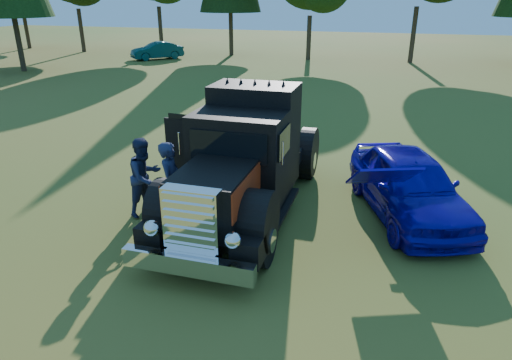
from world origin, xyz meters
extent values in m
plane|color=#325B1A|center=(0.00, 0.00, 0.00)|extent=(120.00, 120.00, 0.00)
cylinder|color=#2D2116|center=(-32.00, 30.00, 2.16)|extent=(0.36, 0.36, 4.32)
cylinder|color=#2D2116|center=(-25.00, 29.00, 1.89)|extent=(0.36, 0.36, 3.78)
cylinder|color=#2D2116|center=(-18.00, 31.00, 1.98)|extent=(0.36, 0.36, 3.96)
cylinder|color=#2D2116|center=(-11.00, 30.50, 2.34)|extent=(0.36, 0.36, 4.68)
cylinder|color=#2D2116|center=(-4.00, 29.50, 1.71)|extent=(0.36, 0.36, 3.42)
cylinder|color=#2D2116|center=(4.00, 30.00, 2.07)|extent=(0.36, 0.36, 4.14)
cylinder|color=#2D2116|center=(-22.00, 18.00, 2.34)|extent=(0.36, 0.36, 4.68)
cylinder|color=black|center=(-1.42, -0.98, 0.55)|extent=(0.32, 1.10, 1.10)
cylinder|color=black|center=(0.68, -0.98, 0.55)|extent=(0.32, 1.10, 1.10)
cylinder|color=black|center=(-1.42, 3.82, 0.55)|extent=(0.32, 1.10, 1.10)
cylinder|color=black|center=(0.68, 3.82, 0.55)|extent=(0.32, 1.10, 1.10)
cylinder|color=black|center=(-1.09, 3.82, 0.55)|extent=(0.32, 1.10, 1.10)
cylinder|color=black|center=(0.35, 3.82, 0.55)|extent=(0.32, 1.10, 1.10)
cube|color=black|center=(-0.37, 1.62, 0.62)|extent=(1.60, 6.40, 0.28)
cube|color=white|center=(-0.37, -2.23, 0.55)|extent=(2.50, 0.22, 0.36)
cube|color=white|center=(-0.37, -1.93, 1.25)|extent=(1.05, 0.30, 1.30)
cube|color=black|center=(-0.37, -0.88, 1.30)|extent=(1.35, 1.80, 1.10)
cube|color=#9F2B11|center=(-1.06, -0.88, 1.50)|extent=(0.02, 1.80, 0.60)
cube|color=#9F2B11|center=(0.32, -0.88, 1.50)|extent=(0.02, 1.80, 0.60)
cylinder|color=black|center=(-1.32, -0.98, 0.95)|extent=(0.55, 1.24, 1.24)
cylinder|color=black|center=(0.58, -0.98, 0.95)|extent=(0.55, 1.24, 1.24)
sphere|color=white|center=(-1.15, -2.00, 1.05)|extent=(0.32, 0.32, 0.32)
sphere|color=white|center=(0.41, -2.00, 1.05)|extent=(0.32, 0.32, 0.32)
cube|color=black|center=(-0.37, 0.67, 1.55)|extent=(2.05, 1.30, 2.10)
cube|color=black|center=(-0.37, 0.00, 2.05)|extent=(1.70, 0.05, 0.65)
cube|color=black|center=(-0.37, 1.97, 1.75)|extent=(2.05, 1.30, 2.50)
cube|color=black|center=(-0.37, 3.62, 0.95)|extent=(2.00, 2.00, 0.35)
cube|color=black|center=(-1.95, 1.27, 1.45)|extent=(1.10, 0.16, 1.50)
cube|color=#963615|center=(-1.96, 1.32, 1.30)|extent=(0.85, 0.10, 0.75)
imported|color=#0E07AA|center=(3.41, 2.13, 0.79)|extent=(3.41, 5.01, 1.58)
cube|color=#0E07AA|center=(2.80, 0.55, 1.55)|extent=(1.55, 1.33, 0.67)
imported|color=#1A1D3E|center=(-1.77, 0.05, 1.01)|extent=(0.60, 0.81, 2.01)
imported|color=#20234C|center=(-2.66, 0.44, 0.96)|extent=(0.98, 1.11, 1.92)
imported|color=#0A403A|center=(-15.94, 26.20, 0.69)|extent=(3.94, 4.00, 1.37)
camera|label=1|loc=(2.74, -8.52, 5.01)|focal=32.00mm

